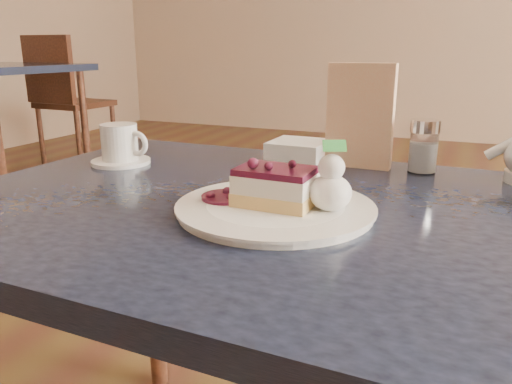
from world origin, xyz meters
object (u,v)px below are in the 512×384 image
at_px(bg_table_far_left, 1,176).
at_px(cheesecake_slice, 276,187).
at_px(dessert_plate, 275,209).
at_px(coffee_set, 121,146).
at_px(main_table, 286,248).

bearing_deg(bg_table_far_left, cheesecake_slice, -30.41).
bearing_deg(bg_table_far_left, dessert_plate, -30.41).
relative_size(cheesecake_slice, coffee_set, 0.87).
bearing_deg(dessert_plate, main_table, 89.07).
distance_m(cheesecake_slice, bg_table_far_left, 3.21).
height_order(coffee_set, bg_table_far_left, bg_table_far_left).
height_order(cheesecake_slice, bg_table_far_left, bg_table_far_left).
bearing_deg(dessert_plate, cheesecake_slice, 90.00).
bearing_deg(dessert_plate, bg_table_far_left, 147.78).
bearing_deg(bg_table_far_left, main_table, -29.68).
distance_m(dessert_plate, coffee_set, 0.44).
bearing_deg(cheesecake_slice, main_table, 90.00).
xyz_separation_m(main_table, cheesecake_slice, (-0.00, -0.05, 0.11)).
xyz_separation_m(main_table, coffee_set, (-0.41, 0.12, 0.11)).
distance_m(main_table, dessert_plate, 0.09).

